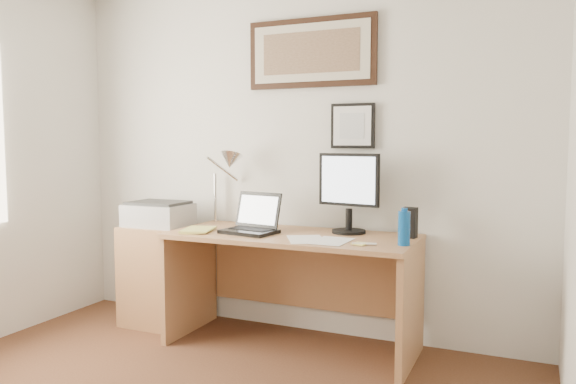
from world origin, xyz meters
The scene contains 17 objects.
wall_back centered at (0.00, 2.00, 1.25)m, with size 3.50×0.02×2.50m, color silver.
side_cabinet centered at (-0.92, 1.68, 0.36)m, with size 0.50×0.40×0.73m, color #9A6840.
water_bottle centered at (0.90, 1.53, 0.85)m, with size 0.07×0.07×0.20m, color #0B4997.
bottle_cap centered at (0.90, 1.53, 0.96)m, with size 0.04×0.04×0.02m, color #0B4997.
speaker centered at (0.88, 1.80, 0.84)m, with size 0.08×0.07×0.19m, color black.
paper_sheet_a centered at (0.31, 1.48, 0.75)m, with size 0.21×0.30×0.00m, color silver.
paper_sheet_b centered at (0.48, 1.48, 0.75)m, with size 0.20×0.29×0.00m, color silver.
sticky_pad centered at (0.67, 1.44, 0.76)m, with size 0.08×0.08×0.01m, color #EBE46F.
marker_pen centered at (0.69, 1.44, 0.76)m, with size 0.02×0.02×0.14m, color silver.
book centered at (-0.55, 1.46, 0.76)m, with size 0.19×0.26×0.02m, color #D1CF62.
desk centered at (0.15, 1.72, 0.51)m, with size 1.60×0.70×0.75m.
laptop centered at (-0.11, 1.60, 0.81)m, with size 0.37×0.35×0.26m.
lcd_monitor centered at (0.48, 1.81, 1.04)m, with size 0.42×0.22×0.52m.
printer centered at (-0.93, 1.69, 0.82)m, with size 0.44×0.34×0.18m.
desk_lamp centered at (-0.41, 1.81, 1.19)m, with size 0.29×0.27×0.53m.
picture_large centered at (0.15, 1.97, 1.95)m, with size 0.92×0.04×0.47m.
picture_small centered at (0.45, 1.97, 1.45)m, with size 0.30×0.03×0.30m.
Camera 1 is at (1.57, -1.66, 1.34)m, focal length 35.00 mm.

